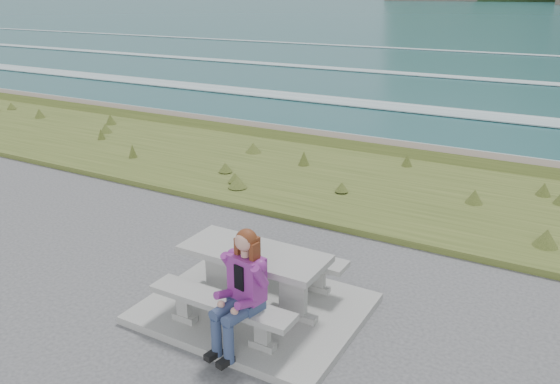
{
  "coord_description": "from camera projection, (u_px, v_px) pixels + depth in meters",
  "views": [
    {
      "loc": [
        3.19,
        -4.97,
        3.77
      ],
      "look_at": [
        -0.32,
        1.2,
        1.16
      ],
      "focal_mm": 35.0,
      "sensor_mm": 36.0,
      "label": 1
    }
  ],
  "objects": [
    {
      "name": "picnic_table",
      "position": [
        254.0,
        263.0,
        6.6
      ],
      "size": [
        1.8,
        0.75,
        0.75
      ],
      "color": "gray",
      "rests_on": "concrete_slab"
    },
    {
      "name": "concrete_slab",
      "position": [
        255.0,
        308.0,
        6.81
      ],
      "size": [
        2.6,
        2.1,
        0.1
      ],
      "primitive_type": "cube",
      "color": "gray",
      "rests_on": "ground"
    },
    {
      "name": "seated_woman",
      "position": [
        238.0,
        308.0,
        5.8
      ],
      "size": [
        0.49,
        0.72,
        1.37
      ],
      "rotation": [
        0.0,
        0.0,
        -0.19
      ],
      "color": "navy",
      "rests_on": "concrete_slab"
    },
    {
      "name": "grass_verge",
      "position": [
        388.0,
        192.0,
        10.91
      ],
      "size": [
        160.0,
        4.5,
        0.22
      ],
      "primitive_type": "cube",
      "color": "#3F501E",
      "rests_on": "ground"
    },
    {
      "name": "ocean",
      "position": [
        516.0,
        106.0,
        27.9
      ],
      "size": [
        1600.0,
        1600.0,
        0.09
      ],
      "color": "#20585C",
      "rests_on": "ground"
    },
    {
      "name": "shore_drop",
      "position": [
        427.0,
        156.0,
        13.28
      ],
      "size": [
        160.0,
        0.8,
        2.2
      ],
      "primitive_type": "cube",
      "color": "brown",
      "rests_on": "ground"
    },
    {
      "name": "bench_landward",
      "position": [
        221.0,
        307.0,
        6.11
      ],
      "size": [
        1.8,
        0.35,
        0.45
      ],
      "color": "gray",
      "rests_on": "concrete_slab"
    },
    {
      "name": "bench_seaward",
      "position": [
        282.0,
        257.0,
        7.25
      ],
      "size": [
        1.8,
        0.35,
        0.45
      ],
      "color": "gray",
      "rests_on": "concrete_slab"
    }
  ]
}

